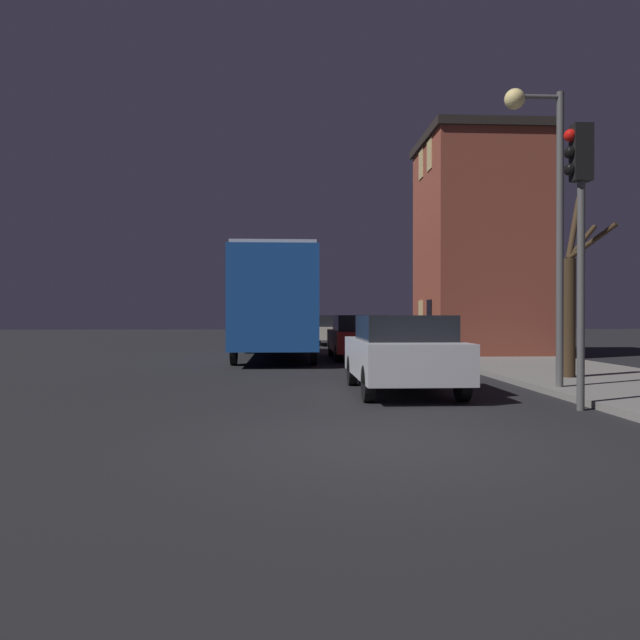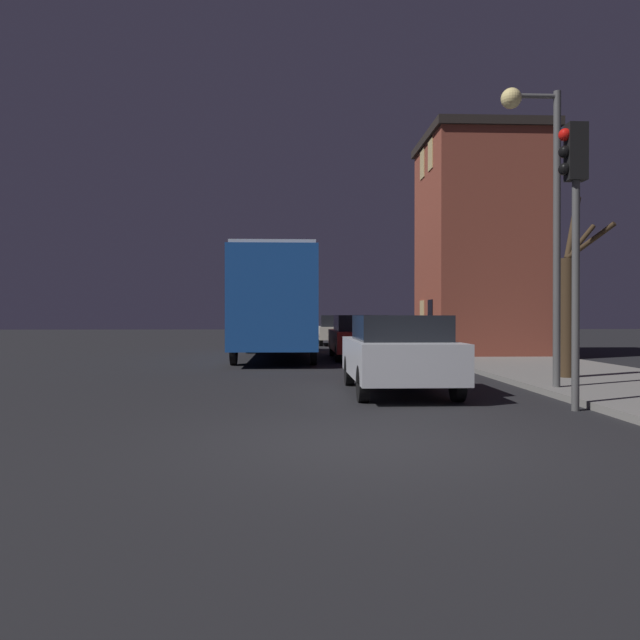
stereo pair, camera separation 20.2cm
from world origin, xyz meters
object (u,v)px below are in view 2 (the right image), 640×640
at_px(streetlamp, 541,186).
at_px(car_mid_lane, 359,336).
at_px(bare_tree, 569,302).
at_px(car_far_lane, 335,330).
at_px(bus, 276,297).
at_px(car_near_lane, 398,352).
at_px(traffic_light, 574,205).

height_order(streetlamp, car_mid_lane, streetlamp).
bearing_deg(car_mid_lane, bare_tree, -64.04).
bearing_deg(car_far_lane, bus, -105.54).
distance_m(bare_tree, car_near_lane, 4.55).
bearing_deg(bare_tree, bus, 129.15).
relative_size(traffic_light, car_mid_lane, 0.95).
relative_size(bare_tree, car_far_lane, 1.01).
bearing_deg(bare_tree, streetlamp, -127.20).
height_order(streetlamp, car_near_lane, streetlamp).
relative_size(bare_tree, car_near_lane, 1.03).
bearing_deg(car_near_lane, bus, 104.82).
distance_m(streetlamp, car_far_lane, 20.46).
distance_m(streetlamp, traffic_light, 2.33).
height_order(car_near_lane, car_mid_lane, car_mid_lane).
relative_size(bare_tree, bus, 0.44).
distance_m(traffic_light, car_mid_lane, 12.38).
relative_size(car_near_lane, car_mid_lane, 0.84).
bearing_deg(bare_tree, car_mid_lane, 115.96).
bearing_deg(car_mid_lane, car_far_lane, 90.75).
height_order(streetlamp, bare_tree, streetlamp).
relative_size(traffic_light, car_near_lane, 1.12).
xyz_separation_m(traffic_light, bare_tree, (1.74, 4.02, -1.43)).
xyz_separation_m(traffic_light, car_near_lane, (-2.38, 2.38, -2.44)).
relative_size(streetlamp, bare_tree, 1.39).
xyz_separation_m(bare_tree, car_near_lane, (-4.12, -1.64, -1.01)).
bearing_deg(car_mid_lane, bus, 172.92).
relative_size(streetlamp, bus, 0.62).
height_order(streetlamp, car_far_lane, streetlamp).
bearing_deg(car_mid_lane, streetlamp, -75.88).
bearing_deg(car_near_lane, streetlamp, -4.35).
xyz_separation_m(car_near_lane, car_mid_lane, (0.26, 9.57, -0.01)).
height_order(bus, car_far_lane, bus).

